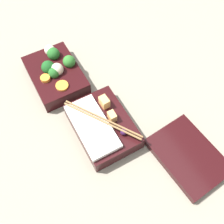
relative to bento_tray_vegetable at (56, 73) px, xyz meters
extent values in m
plane|color=gray|center=(0.12, 0.03, -0.03)|extent=(3.00, 3.00, 0.00)
cube|color=black|center=(0.00, 0.00, -0.01)|extent=(0.18, 0.13, 0.04)
sphere|color=#236023|center=(0.02, -0.01, 0.02)|extent=(0.03, 0.03, 0.03)
sphere|color=#2D7028|center=(0.00, 0.04, 0.02)|extent=(0.03, 0.03, 0.03)
sphere|color=#19511E|center=(-0.01, -0.01, 0.02)|extent=(0.04, 0.04, 0.04)
sphere|color=#236023|center=(-0.05, 0.02, 0.02)|extent=(0.04, 0.04, 0.04)
cylinder|color=orange|center=(0.02, -0.03, 0.02)|extent=(0.03, 0.03, 0.01)
cylinder|color=orange|center=(0.06, 0.00, 0.02)|extent=(0.05, 0.05, 0.01)
sphere|color=beige|center=(-0.07, 0.01, 0.02)|extent=(0.03, 0.03, 0.03)
sphere|color=beige|center=(0.01, 0.00, 0.02)|extent=(0.03, 0.03, 0.03)
cube|color=black|center=(0.21, 0.04, -0.01)|extent=(0.18, 0.13, 0.04)
cube|color=white|center=(0.21, 0.01, 0.02)|extent=(0.16, 0.08, 0.01)
cube|color=#EAB266|center=(0.17, 0.07, 0.03)|extent=(0.03, 0.02, 0.03)
cube|color=#EAB266|center=(0.21, 0.06, 0.03)|extent=(0.02, 0.02, 0.02)
sphere|color=#381942|center=(0.26, 0.07, 0.02)|extent=(0.02, 0.02, 0.02)
cylinder|color=olive|center=(0.21, 0.04, 0.03)|extent=(0.18, 0.12, 0.01)
cylinder|color=olive|center=(0.21, 0.04, 0.03)|extent=(0.18, 0.12, 0.01)
cube|color=black|center=(0.37, 0.18, -0.02)|extent=(0.19, 0.14, 0.02)
camera|label=1|loc=(0.49, -0.09, 0.57)|focal=42.00mm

